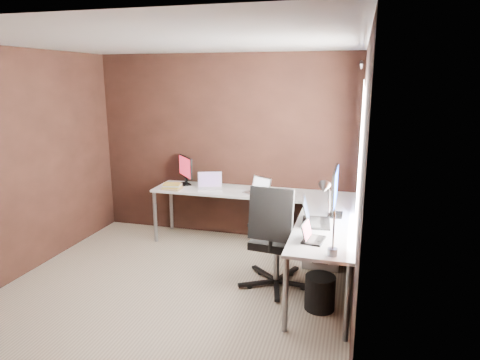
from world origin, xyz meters
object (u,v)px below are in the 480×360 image
at_px(laptop_white, 210,185).
at_px(monitor_right, 335,189).
at_px(office_chair, 275,257).
at_px(wastebasket, 320,292).
at_px(laptop_black_small, 311,236).
at_px(drawer_pedestal, 323,239).
at_px(laptop_silver, 258,190).
at_px(book_stack, 172,187).
at_px(desk_lamp, 327,208).
at_px(laptop_black_big, 312,218).
at_px(monitor_left, 185,169).

bearing_deg(laptop_white, monitor_right, -43.15).
distance_m(office_chair, wastebasket, 0.62).
bearing_deg(laptop_white, laptop_black_small, -65.06).
height_order(drawer_pedestal, laptop_silver, laptop_silver).
xyz_separation_m(laptop_white, office_chair, (1.10, -1.09, -0.45)).
height_order(book_stack, desk_lamp, desk_lamp).
bearing_deg(desk_lamp, laptop_white, 121.52).
height_order(laptop_black_small, wastebasket, laptop_black_small).
xyz_separation_m(laptop_black_small, wastebasket, (0.10, 0.10, -0.60)).
height_order(drawer_pedestal, laptop_black_small, laptop_black_small).
distance_m(book_stack, desk_lamp, 2.69).
distance_m(drawer_pedestal, laptop_silver, 1.01).
height_order(drawer_pedestal, desk_lamp, desk_lamp).
height_order(laptop_silver, wastebasket, laptop_silver).
relative_size(desk_lamp, wastebasket, 1.83).
distance_m(laptop_white, wastebasket, 2.23).
height_order(laptop_black_small, book_stack, laptop_black_small).
xyz_separation_m(drawer_pedestal, wastebasket, (0.07, -1.09, -0.13)).
height_order(office_chair, wastebasket, office_chair).
xyz_separation_m(laptop_silver, desk_lamp, (0.97, -1.69, 0.34)).
bearing_deg(drawer_pedestal, laptop_white, 167.75).
bearing_deg(laptop_black_big, monitor_right, -36.00).
relative_size(laptop_silver, laptop_black_small, 1.37).
xyz_separation_m(laptop_white, laptop_silver, (0.68, -0.07, -0.00)).
bearing_deg(office_chair, laptop_black_small, -41.19).
distance_m(laptop_silver, laptop_black_big, 1.25).
bearing_deg(laptop_white, office_chair, -64.44).
bearing_deg(laptop_white, monitor_left, 141.63).
relative_size(book_stack, wastebasket, 0.77).
bearing_deg(book_stack, laptop_black_small, -34.49).
bearing_deg(monitor_right, monitor_left, 67.74).
bearing_deg(desk_lamp, laptop_silver, 108.20).
distance_m(monitor_left, laptop_black_small, 2.54).
xyz_separation_m(book_stack, wastebasket, (2.08, -1.26, -0.60)).
bearing_deg(monitor_left, monitor_right, 25.35).
bearing_deg(drawer_pedestal, wastebasket, -86.33).
distance_m(monitor_right, office_chair, 0.96).
bearing_deg(laptop_black_big, wastebasket, -165.20).
bearing_deg(laptop_white, book_stack, 178.86).
relative_size(drawer_pedestal, wastebasket, 1.79).
height_order(monitor_right, wastebasket, monitor_right).
distance_m(monitor_right, laptop_black_small, 0.86).
bearing_deg(book_stack, wastebasket, -31.21).
xyz_separation_m(monitor_right, laptop_silver, (-0.98, 0.65, -0.25)).
distance_m(laptop_black_small, desk_lamp, 0.44).
bearing_deg(laptop_black_big, laptop_black_small, 179.73).
bearing_deg(desk_lamp, drawer_pedestal, 83.00).
relative_size(laptop_white, wastebasket, 1.13).
bearing_deg(laptop_silver, book_stack, -144.62).
height_order(laptop_black_big, office_chair, office_chair).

